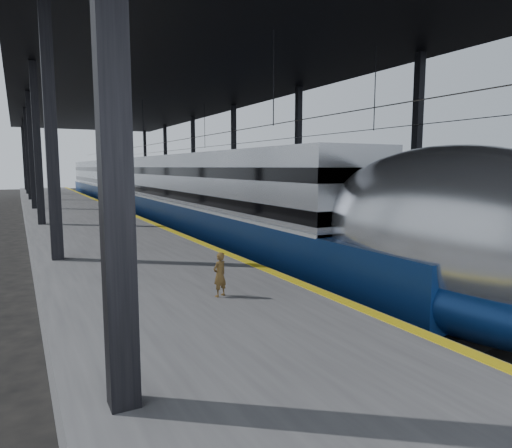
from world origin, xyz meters
TOP-DOWN VIEW (x-y plane):
  - ground at (0.00, 0.00)m, footprint 160.00×160.00m
  - platform at (-3.50, 20.00)m, footprint 6.00×80.00m
  - yellow_strip at (-0.70, 20.00)m, footprint 0.30×80.00m
  - rails at (4.50, 20.00)m, footprint 6.52×80.00m
  - canopy at (1.90, 20.00)m, footprint 18.00×75.00m
  - tgv_train at (2.00, 24.33)m, footprint 3.17×65.20m
  - second_train at (7.00, 33.18)m, footprint 2.97×56.05m
  - child at (-2.91, -1.21)m, footprint 0.43×0.36m

SIDE VIEW (x-z plane):
  - ground at x=0.00m, z-range 0.00..0.00m
  - rails at x=4.50m, z-range 0.00..0.16m
  - platform at x=-3.50m, z-range 0.00..1.00m
  - yellow_strip at x=-0.70m, z-range 1.00..1.01m
  - child at x=-2.91m, z-range 1.00..2.00m
  - second_train at x=7.00m, z-range 0.03..4.12m
  - tgv_train at x=2.00m, z-range -0.15..4.40m
  - canopy at x=1.90m, z-range 4.38..13.85m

